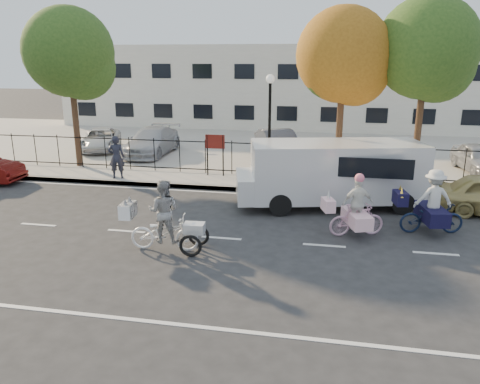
% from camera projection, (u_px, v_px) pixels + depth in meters
% --- Properties ---
extents(ground, '(120.00, 120.00, 0.00)m').
position_uv_depth(ground, '(221.00, 238.00, 13.82)').
color(ground, '#333334').
extents(road_markings, '(60.00, 9.52, 0.01)m').
position_uv_depth(road_markings, '(221.00, 238.00, 13.82)').
color(road_markings, silver).
rests_on(road_markings, ground).
extents(curb, '(60.00, 0.10, 0.15)m').
position_uv_depth(curb, '(250.00, 190.00, 18.56)').
color(curb, '#A8A399').
rests_on(curb, ground).
extents(sidewalk, '(60.00, 2.20, 0.15)m').
position_uv_depth(sidewalk, '(254.00, 183.00, 19.55)').
color(sidewalk, '#A8A399').
rests_on(sidewalk, ground).
extents(parking_lot, '(60.00, 15.60, 0.15)m').
position_uv_depth(parking_lot, '(278.00, 145.00, 27.95)').
color(parking_lot, '#A8A399').
rests_on(parking_lot, ground).
extents(iron_fence, '(58.00, 0.06, 1.50)m').
position_uv_depth(iron_fence, '(259.00, 158.00, 20.36)').
color(iron_fence, black).
rests_on(iron_fence, sidewalk).
extents(building, '(34.00, 10.00, 6.00)m').
position_uv_depth(building, '(294.00, 86.00, 36.57)').
color(building, silver).
rests_on(building, ground).
extents(lamppost, '(0.36, 0.36, 4.33)m').
position_uv_depth(lamppost, '(270.00, 108.00, 19.28)').
color(lamppost, black).
rests_on(lamppost, sidewalk).
extents(street_sign, '(0.85, 0.06, 1.80)m').
position_uv_depth(street_sign, '(215.00, 147.00, 20.18)').
color(street_sign, black).
rests_on(street_sign, sidewalk).
extents(zebra_trike, '(2.34, 0.92, 2.00)m').
position_uv_depth(zebra_trike, '(164.00, 223.00, 12.79)').
color(zebra_trike, white).
rests_on(zebra_trike, ground).
extents(unicorn_bike, '(1.94, 1.40, 1.92)m').
position_uv_depth(unicorn_bike, '(356.00, 213.00, 13.84)').
color(unicorn_bike, '#DAA6C0').
rests_on(unicorn_bike, ground).
extents(bull_bike, '(2.18, 1.51, 1.98)m').
position_uv_depth(bull_bike, '(431.00, 208.00, 14.04)').
color(bull_bike, '#101B36').
rests_on(bull_bike, ground).
extents(white_van, '(6.87, 3.47, 2.30)m').
position_uv_depth(white_van, '(333.00, 171.00, 16.47)').
color(white_van, white).
rests_on(white_van, ground).
extents(pedestrian, '(0.78, 0.64, 1.84)m').
position_uv_depth(pedestrian, '(116.00, 157.00, 19.83)').
color(pedestrian, black).
rests_on(pedestrian, sidewalk).
extents(lot_car_a, '(1.95, 4.79, 1.39)m').
position_uv_depth(lot_car_a, '(152.00, 141.00, 24.84)').
color(lot_car_a, '#B3B6BC').
rests_on(lot_car_a, parking_lot).
extents(lot_car_b, '(3.33, 4.65, 1.18)m').
position_uv_depth(lot_car_b, '(101.00, 139.00, 26.07)').
color(lot_car_b, silver).
rests_on(lot_car_b, parking_lot).
extents(lot_car_c, '(3.10, 4.75, 1.48)m').
position_uv_depth(lot_car_c, '(278.00, 145.00, 23.48)').
color(lot_car_c, '#4B4C52').
rests_on(lot_car_c, parking_lot).
extents(lot_car_d, '(1.94, 3.85, 1.26)m').
position_uv_depth(lot_car_d, '(479.00, 158.00, 21.05)').
color(lot_car_d, '#A1A3A9').
rests_on(lot_car_d, parking_lot).
extents(tree_west, '(4.03, 4.03, 7.39)m').
position_uv_depth(tree_west, '(73.00, 57.00, 21.08)').
color(tree_west, '#442D1D').
rests_on(tree_west, ground).
extents(tree_mid, '(3.93, 3.93, 7.20)m').
position_uv_depth(tree_mid, '(347.00, 60.00, 19.27)').
color(tree_mid, '#442D1D').
rests_on(tree_mid, ground).
extents(tree_east, '(4.13, 4.13, 7.57)m').
position_uv_depth(tree_east, '(430.00, 53.00, 18.90)').
color(tree_east, '#442D1D').
rests_on(tree_east, ground).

